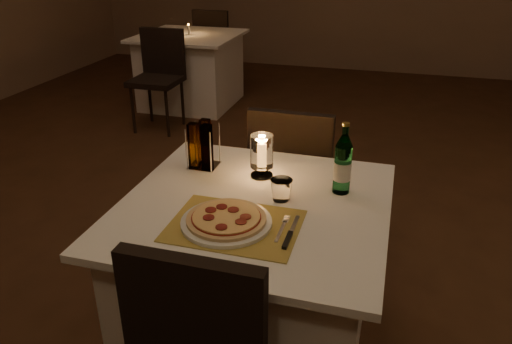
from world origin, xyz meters
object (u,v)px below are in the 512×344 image
(plate, at_px, (226,222))
(tumbler, at_px, (281,190))
(hurricane_candle, at_px, (262,153))
(neighbor_table_left, at_px, (191,70))
(water_bottle, at_px, (343,165))
(chair_far, at_px, (293,171))
(pizza, at_px, (226,218))
(main_table, at_px, (255,281))

(plate, height_order, tumbler, tumbler)
(hurricane_candle, height_order, neighbor_table_left, hurricane_candle)
(hurricane_candle, bearing_deg, water_bottle, -8.13)
(chair_far, relative_size, hurricane_candle, 4.89)
(neighbor_table_left, bearing_deg, pizza, -64.97)
(main_table, distance_m, pizza, 0.44)
(main_table, bearing_deg, pizza, -105.52)
(chair_far, distance_m, plate, 0.92)
(chair_far, height_order, water_bottle, water_bottle)
(water_bottle, height_order, hurricane_candle, water_bottle)
(pizza, distance_m, tumbler, 0.27)
(main_table, relative_size, pizza, 3.57)
(tumbler, distance_m, neighbor_table_left, 3.64)
(plate, height_order, neighbor_table_left, plate)
(neighbor_table_left, bearing_deg, chair_far, -56.87)
(plate, relative_size, pizza, 1.14)
(main_table, height_order, plate, plate)
(tumbler, height_order, neighbor_table_left, tumbler)
(tumbler, xyz_separation_m, neighbor_table_left, (-1.73, 3.18, -0.41))
(main_table, xyz_separation_m, tumbler, (0.09, 0.05, 0.41))
(water_bottle, xyz_separation_m, hurricane_candle, (-0.34, 0.05, -0.01))
(chair_far, height_order, plate, chair_far)
(chair_far, xyz_separation_m, neighbor_table_left, (-1.64, 2.52, -0.18))
(chair_far, distance_m, water_bottle, 0.69)
(main_table, xyz_separation_m, hurricane_candle, (-0.04, 0.23, 0.47))
(tumbler, bearing_deg, chair_far, 97.84)
(plate, height_order, pizza, pizza)
(tumbler, distance_m, water_bottle, 0.26)
(pizza, xyz_separation_m, hurricane_candle, (0.01, 0.41, 0.08))
(plate, bearing_deg, hurricane_candle, 88.04)
(chair_far, height_order, hurricane_candle, hurricane_candle)
(water_bottle, bearing_deg, hurricane_candle, 171.87)
(pizza, distance_m, water_bottle, 0.51)
(main_table, height_order, water_bottle, water_bottle)
(chair_far, relative_size, tumbler, 10.60)
(plate, xyz_separation_m, pizza, (-0.00, -0.00, 0.02))
(pizza, relative_size, hurricane_candle, 1.52)
(pizza, bearing_deg, tumbler, 58.68)
(tumbler, bearing_deg, pizza, -121.32)
(tumbler, relative_size, neighbor_table_left, 0.08)
(main_table, bearing_deg, tumbler, 29.66)
(chair_far, relative_size, plate, 2.81)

